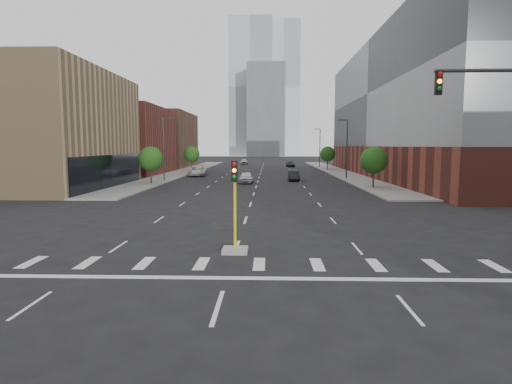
{
  "coord_description": "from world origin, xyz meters",
  "views": [
    {
      "loc": [
        1.61,
        -10.99,
        5.07
      ],
      "look_at": [
        0.88,
        12.84,
        2.5
      ],
      "focal_mm": 30.0,
      "sensor_mm": 36.0,
      "label": 1
    }
  ],
  "objects_px": {
    "median_traffic_signal": "(235,233)",
    "car_near_left": "(246,177)",
    "car_deep_right": "(290,164)",
    "car_distant": "(244,161)",
    "car_far_left": "(197,171)",
    "car_mid_right": "(294,176)"
  },
  "relations": [
    {
      "from": "median_traffic_signal",
      "to": "car_mid_right",
      "type": "bearing_deg",
      "value": 82.99
    },
    {
      "from": "car_near_left",
      "to": "car_distant",
      "type": "bearing_deg",
      "value": 94.24
    },
    {
      "from": "car_near_left",
      "to": "car_mid_right",
      "type": "bearing_deg",
      "value": 30.74
    },
    {
      "from": "median_traffic_signal",
      "to": "car_near_left",
      "type": "xyz_separation_m",
      "value": [
        -1.5,
        38.35,
        -0.19
      ]
    },
    {
      "from": "median_traffic_signal",
      "to": "car_mid_right",
      "type": "height_order",
      "value": "median_traffic_signal"
    },
    {
      "from": "car_mid_right",
      "to": "car_deep_right",
      "type": "xyz_separation_m",
      "value": [
        1.6,
        41.75,
        -0.05
      ]
    },
    {
      "from": "median_traffic_signal",
      "to": "car_near_left",
      "type": "bearing_deg",
      "value": 92.24
    },
    {
      "from": "car_mid_right",
      "to": "median_traffic_signal",
      "type": "bearing_deg",
      "value": -97.32
    },
    {
      "from": "car_distant",
      "to": "car_mid_right",
      "type": "bearing_deg",
      "value": -79.39
    },
    {
      "from": "car_mid_right",
      "to": "car_deep_right",
      "type": "height_order",
      "value": "car_mid_right"
    },
    {
      "from": "median_traffic_signal",
      "to": "car_deep_right",
      "type": "distance_m",
      "value": 84.26
    },
    {
      "from": "car_distant",
      "to": "car_near_left",
      "type": "bearing_deg",
      "value": -86.29
    },
    {
      "from": "car_near_left",
      "to": "car_deep_right",
      "type": "relative_size",
      "value": 0.98
    },
    {
      "from": "median_traffic_signal",
      "to": "car_far_left",
      "type": "height_order",
      "value": "median_traffic_signal"
    },
    {
      "from": "car_deep_right",
      "to": "car_near_left",
      "type": "bearing_deg",
      "value": -103.53
    },
    {
      "from": "car_near_left",
      "to": "car_deep_right",
      "type": "bearing_deg",
      "value": 80.34
    },
    {
      "from": "car_distant",
      "to": "car_far_left",
      "type": "bearing_deg",
      "value": -96.18
    },
    {
      "from": "car_far_left",
      "to": "car_mid_right",
      "type": "bearing_deg",
      "value": -35.3
    },
    {
      "from": "car_near_left",
      "to": "car_distant",
      "type": "height_order",
      "value": "car_distant"
    },
    {
      "from": "car_far_left",
      "to": "car_distant",
      "type": "distance_m",
      "value": 47.38
    },
    {
      "from": "car_mid_right",
      "to": "car_distant",
      "type": "height_order",
      "value": "car_distant"
    },
    {
      "from": "car_distant",
      "to": "car_deep_right",
      "type": "bearing_deg",
      "value": -50.86
    }
  ]
}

